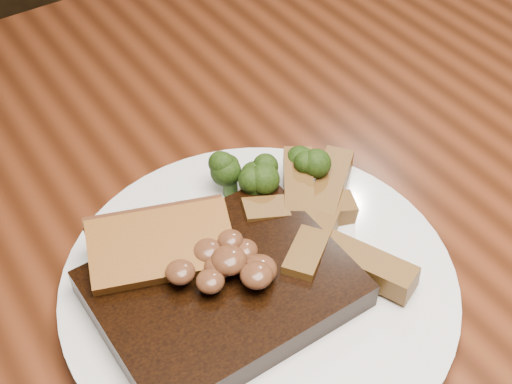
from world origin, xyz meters
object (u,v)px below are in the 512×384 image
at_px(dining_table, 263,286).
at_px(plate, 259,287).
at_px(chair_far, 81,75).
at_px(garlic_bread, 164,266).
at_px(steak, 223,290).
at_px(potato_wedges, 312,231).

distance_m(dining_table, plate, 0.13).
bearing_deg(chair_far, plate, 95.89).
bearing_deg(garlic_bread, dining_table, 27.52).
distance_m(steak, garlic_bread, 0.05).
bearing_deg(dining_table, garlic_bread, -172.58).
xyz_separation_m(dining_table, chair_far, (0.07, 0.66, -0.17)).
relative_size(steak, garlic_bread, 1.70).
bearing_deg(potato_wedges, plate, -168.53).
height_order(chair_far, plate, chair_far).
relative_size(chair_far, steak, 4.73).
height_order(dining_table, potato_wedges, potato_wedges).
xyz_separation_m(chair_far, garlic_bread, (-0.17, -0.67, 0.29)).
height_order(plate, garlic_bread, garlic_bread).
bearing_deg(plate, chair_far, 80.98).
xyz_separation_m(plate, garlic_bread, (-0.06, 0.05, 0.02)).
distance_m(chair_far, garlic_bread, 0.76).
bearing_deg(potato_wedges, dining_table, 106.64).
height_order(chair_far, potato_wedges, chair_far).
height_order(steak, potato_wedges, steak).
bearing_deg(plate, dining_table, 53.31).
distance_m(plate, potato_wedges, 0.06).
bearing_deg(chair_far, potato_wedges, 100.53).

